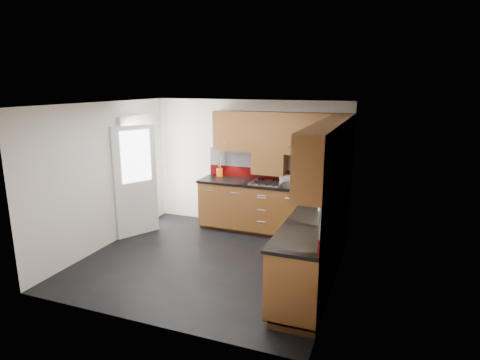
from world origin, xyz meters
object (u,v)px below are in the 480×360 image
at_px(gas_hob, 266,182).
at_px(food_processor, 326,187).
at_px(toaster, 287,178).
at_px(utensil_pot, 220,171).

bearing_deg(gas_hob, food_processor, -19.16).
xyz_separation_m(toaster, food_processor, (0.78, -0.55, 0.05)).
bearing_deg(gas_hob, toaster, 25.61).
height_order(utensil_pot, toaster, utensil_pot).
bearing_deg(utensil_pot, toaster, -2.85).
relative_size(utensil_pot, food_processor, 1.53).
distance_m(utensil_pot, food_processor, 2.22).
distance_m(gas_hob, utensil_pot, 1.05).
bearing_deg(food_processor, gas_hob, 160.84).
xyz_separation_m(gas_hob, toaster, (0.34, 0.16, 0.07)).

